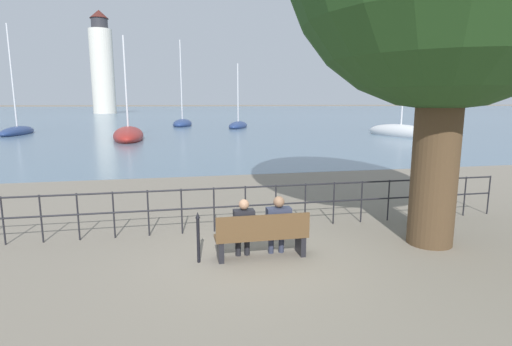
% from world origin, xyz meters
% --- Properties ---
extents(ground_plane, '(1000.00, 1000.00, 0.00)m').
position_xyz_m(ground_plane, '(0.00, 0.00, 0.00)').
color(ground_plane, gray).
extents(harbor_water, '(600.00, 300.00, 0.01)m').
position_xyz_m(harbor_water, '(0.00, 158.90, 0.00)').
color(harbor_water, slate).
rests_on(harbor_water, ground_plane).
extents(park_bench, '(1.80, 0.45, 0.90)m').
position_xyz_m(park_bench, '(0.00, -0.06, 0.43)').
color(park_bench, brown).
rests_on(park_bench, ground_plane).
extents(seated_person_left, '(0.39, 0.35, 1.17)m').
position_xyz_m(seated_person_left, '(-0.34, 0.02, 0.65)').
color(seated_person_left, black).
rests_on(seated_person_left, ground_plane).
extents(seated_person_right, '(0.47, 0.35, 1.20)m').
position_xyz_m(seated_person_right, '(0.34, 0.01, 0.66)').
color(seated_person_right, '#2D3347').
rests_on(seated_person_right, ground_plane).
extents(promenade_railing, '(13.29, 0.04, 1.05)m').
position_xyz_m(promenade_railing, '(-0.00, 1.74, 0.70)').
color(promenade_railing, black).
rests_on(promenade_railing, ground_plane).
extents(closed_umbrella, '(0.09, 0.09, 0.98)m').
position_xyz_m(closed_umbrella, '(-1.21, -0.03, 0.54)').
color(closed_umbrella, black).
rests_on(closed_umbrella, ground_plane).
extents(sailboat_0, '(3.46, 8.15, 8.55)m').
position_xyz_m(sailboat_0, '(18.27, 25.15, 0.33)').
color(sailboat_0, white).
rests_on(sailboat_0, ground_plane).
extents(sailboat_1, '(3.03, 8.99, 8.64)m').
position_xyz_m(sailboat_1, '(-5.25, 27.12, 0.31)').
color(sailboat_1, maroon).
rests_on(sailboat_1, ground_plane).
extents(sailboat_2, '(3.25, 6.38, 11.00)m').
position_xyz_m(sailboat_2, '(-0.46, 45.03, 0.31)').
color(sailboat_2, navy).
rests_on(sailboat_2, ground_plane).
extents(sailboat_3, '(3.89, 6.53, 7.76)m').
position_xyz_m(sailboat_3, '(5.99, 40.15, 0.25)').
color(sailboat_3, navy).
rests_on(sailboat_3, ground_plane).
extents(sailboat_4, '(1.95, 6.79, 10.36)m').
position_xyz_m(sailboat_4, '(-16.07, 34.39, 0.28)').
color(sailboat_4, navy).
rests_on(sailboat_4, ground_plane).
extents(harbor_lighthouse, '(5.97, 5.97, 26.79)m').
position_xyz_m(harbor_lighthouse, '(-19.69, 108.55, 12.46)').
color(harbor_lighthouse, silver).
rests_on(harbor_lighthouse, ground_plane).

